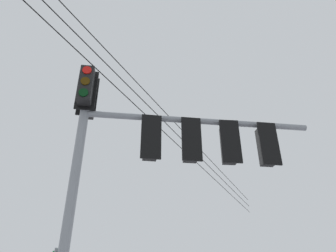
% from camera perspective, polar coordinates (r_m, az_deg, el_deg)
% --- Properties ---
extents(signal_mast_assembly, '(5.47, 0.96, 6.64)m').
position_cam_1_polar(signal_mast_assembly, '(6.62, -3.49, -4.04)').
color(signal_mast_assembly, gray).
rests_on(signal_mast_assembly, ground).
extents(overhead_wire_span, '(16.84, 26.51, 1.23)m').
position_cam_1_polar(overhead_wire_span, '(8.93, -8.08, 8.09)').
color(overhead_wire_span, black).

